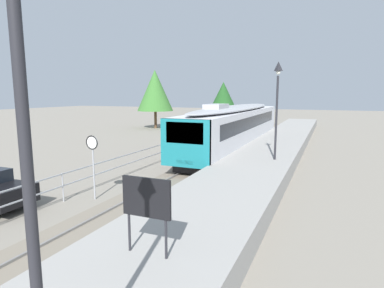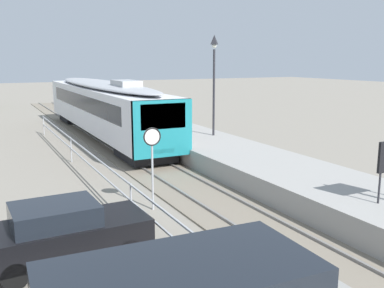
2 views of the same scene
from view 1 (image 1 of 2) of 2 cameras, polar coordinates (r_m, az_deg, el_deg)
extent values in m
plane|color=gray|center=(22.71, -3.15, -2.67)|extent=(160.00, 160.00, 0.00)
cube|color=slate|center=(21.57, 4.02, -3.21)|extent=(3.20, 60.00, 0.06)
cube|color=slate|center=(21.80, 2.23, -2.88)|extent=(0.08, 60.00, 0.08)
cube|color=slate|center=(21.33, 5.85, -3.18)|extent=(0.08, 60.00, 0.08)
cube|color=silver|center=(26.24, 7.85, 3.16)|extent=(2.80, 20.17, 2.55)
cube|color=#19757F|center=(16.89, -1.20, 0.12)|extent=(2.80, 0.24, 2.55)
cube|color=black|center=(16.74, -1.32, 1.98)|extent=(2.13, 0.08, 1.12)
cube|color=black|center=(26.20, 7.87, 4.05)|extent=(2.82, 16.94, 0.92)
ellipsoid|color=#A8AAAF|center=(26.14, 7.92, 6.33)|extent=(2.69, 19.36, 0.44)
cube|color=#A8AAAF|center=(21.31, 4.31, 6.60)|extent=(1.10, 2.20, 0.36)
cube|color=#EAE5C6|center=(17.01, -1.29, -3.23)|extent=(1.00, 0.10, 0.20)
cube|color=black|center=(19.26, 1.64, -3.49)|extent=(2.24, 3.20, 0.55)
cube|color=black|center=(33.84, 11.26, 1.69)|extent=(2.24, 3.20, 0.55)
cube|color=#999691|center=(20.67, 12.58, -2.74)|extent=(3.90, 60.00, 0.90)
cylinder|color=#232328|center=(3.72, -26.52, -12.99)|extent=(0.12, 0.12, 4.60)
cylinder|color=#232328|center=(18.30, 14.71, 4.40)|extent=(0.12, 0.12, 4.60)
pyramid|color=#232328|center=(18.31, 15.06, 13.17)|extent=(0.34, 0.34, 0.50)
sphere|color=silver|center=(18.29, 15.02, 12.17)|extent=(0.24, 0.24, 0.24)
cylinder|color=#232328|center=(7.88, -11.03, -15.08)|extent=(0.06, 0.06, 0.90)
cylinder|color=#232328|center=(7.43, -4.62, -16.50)|extent=(0.06, 0.06, 0.90)
cube|color=black|center=(7.31, -8.08, -9.36)|extent=(1.20, 0.08, 0.90)
cylinder|color=#9EA0A5|center=(14.51, -16.99, -5.21)|extent=(0.07, 0.07, 2.20)
cylinder|color=white|center=(14.23, -17.29, 0.26)|extent=(0.60, 0.03, 0.60)
torus|color=black|center=(14.22, -17.33, 0.25)|extent=(0.61, 0.05, 0.61)
cube|color=#9EA0A5|center=(14.62, -22.03, -4.96)|extent=(0.05, 36.00, 0.05)
cube|color=#9EA0A5|center=(14.75, -21.91, -6.90)|extent=(0.05, 36.00, 0.05)
cylinder|color=#9EA0A5|center=(14.76, -21.90, -7.13)|extent=(0.06, 0.06, 1.25)
cylinder|color=#9EA0A5|center=(21.86, -5.03, -1.47)|extent=(0.06, 0.06, 1.25)
cylinder|color=#9EA0A5|center=(29.99, 3.11, 1.35)|extent=(0.06, 0.06, 1.25)
cylinder|color=black|center=(14.94, -27.34, -8.56)|extent=(0.63, 0.22, 0.62)
cylinder|color=brown|center=(43.33, -6.47, 4.33)|extent=(0.36, 0.36, 2.32)
cone|color=#38702D|center=(43.20, -6.56, 9.41)|extent=(4.74, 4.74, 5.35)
cylinder|color=brown|center=(50.41, 5.52, 5.00)|extent=(0.36, 0.36, 2.37)
cone|color=#1E4C1E|center=(50.30, 5.57, 8.62)|extent=(3.95, 3.95, 4.01)
camera|label=2|loc=(14.47, -76.45, 3.83)|focal=40.62mm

